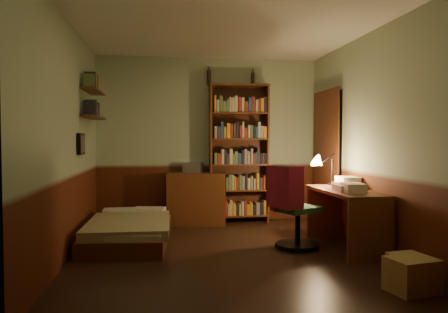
{
  "coord_description": "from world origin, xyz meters",
  "views": [
    {
      "loc": [
        -0.74,
        -4.94,
        1.31
      ],
      "look_at": [
        0.0,
        0.25,
        1.1
      ],
      "focal_mm": 35.0,
      "sensor_mm": 36.0,
      "label": 1
    }
  ],
  "objects": [
    {
      "name": "floor",
      "position": [
        0.0,
        0.0,
        -0.01
      ],
      "size": [
        3.5,
        4.0,
        0.02
      ],
      "primitive_type": "cube",
      "color": "black",
      "rests_on": "ground"
    },
    {
      "name": "ceiling",
      "position": [
        0.0,
        0.0,
        2.61
      ],
      "size": [
        3.5,
        4.0,
        0.02
      ],
      "primitive_type": "cube",
      "color": "silver",
      "rests_on": "wall_back"
    },
    {
      "name": "wall_back",
      "position": [
        0.0,
        2.01,
        1.3
      ],
      "size": [
        3.5,
        0.02,
        2.6
      ],
      "primitive_type": "cube",
      "color": "#9BAF8B",
      "rests_on": "ground"
    },
    {
      "name": "wall_left",
      "position": [
        -1.76,
        0.0,
        1.3
      ],
      "size": [
        0.02,
        4.0,
        2.6
      ],
      "primitive_type": "cube",
      "color": "#9BAF8B",
      "rests_on": "ground"
    },
    {
      "name": "wall_right",
      "position": [
        1.76,
        0.0,
        1.3
      ],
      "size": [
        0.02,
        4.0,
        2.6
      ],
      "primitive_type": "cube",
      "color": "#9BAF8B",
      "rests_on": "ground"
    },
    {
      "name": "wall_front",
      "position": [
        0.0,
        -2.01,
        1.3
      ],
      "size": [
        3.5,
        0.02,
        2.6
      ],
      "primitive_type": "cube",
      "color": "#9BAF8B",
      "rests_on": "ground"
    },
    {
      "name": "doorway",
      "position": [
        1.72,
        1.3,
        1.0
      ],
      "size": [
        0.06,
        0.9,
        2.0
      ],
      "primitive_type": "cube",
      "color": "black",
      "rests_on": "ground"
    },
    {
      "name": "door_trim",
      "position": [
        1.69,
        1.3,
        1.0
      ],
      "size": [
        0.02,
        0.98,
        2.08
      ],
      "primitive_type": "cube",
      "color": "#442011",
      "rests_on": "ground"
    },
    {
      "name": "bed",
      "position": [
        -1.15,
        0.67,
        0.26
      ],
      "size": [
        1.06,
        1.82,
        0.52
      ],
      "primitive_type": "cube",
      "rotation": [
        0.0,
        0.0,
        -0.07
      ],
      "color": "#5A6E3A",
      "rests_on": "ground"
    },
    {
      "name": "dresser",
      "position": [
        -0.21,
        1.76,
        0.39
      ],
      "size": [
        0.94,
        0.57,
        0.79
      ],
      "primitive_type": "cube",
      "rotation": [
        0.0,
        0.0,
        -0.15
      ],
      "color": "#562A13",
      "rests_on": "ground"
    },
    {
      "name": "mini_stereo",
      "position": [
        -0.26,
        1.89,
        0.87
      ],
      "size": [
        0.34,
        0.3,
        0.15
      ],
      "primitive_type": "cube",
      "rotation": [
        0.0,
        0.0,
        -0.36
      ],
      "color": "#B2B2B7",
      "rests_on": "dresser"
    },
    {
      "name": "bookshelf",
      "position": [
        0.47,
        1.85,
        1.08
      ],
      "size": [
        0.94,
        0.33,
        2.17
      ],
      "primitive_type": "cube",
      "rotation": [
        0.0,
        0.0,
        -0.04
      ],
      "color": "#562A13",
      "rests_on": "ground"
    },
    {
      "name": "bottle_left",
      "position": [
        0.01,
        1.96,
        2.28
      ],
      "size": [
        0.07,
        0.07,
        0.23
      ],
      "primitive_type": "cylinder",
      "rotation": [
        0.0,
        0.0,
        0.23
      ],
      "color": "black",
      "rests_on": "bookshelf"
    },
    {
      "name": "bottle_right",
      "position": [
        0.71,
        1.96,
        2.27
      ],
      "size": [
        0.07,
        0.07,
        0.21
      ],
      "primitive_type": "cylinder",
      "rotation": [
        0.0,
        0.0,
        -0.33
      ],
      "color": "black",
      "rests_on": "bookshelf"
    },
    {
      "name": "desk",
      "position": [
        1.44,
        0.0,
        0.35
      ],
      "size": [
        0.58,
        1.32,
        0.7
      ],
      "primitive_type": "cube",
      "rotation": [
        0.0,
        0.0,
        0.03
      ],
      "color": "#562A13",
      "rests_on": "ground"
    },
    {
      "name": "paper_stack",
      "position": [
        1.62,
        0.36,
        0.76
      ],
      "size": [
        0.24,
        0.32,
        0.13
      ],
      "primitive_type": "cube",
      "rotation": [
        0.0,
        0.0,
        -0.03
      ],
      "color": "silver",
      "rests_on": "desk"
    },
    {
      "name": "desk_lamp",
      "position": [
        1.49,
        0.57,
        0.98
      ],
      "size": [
        0.2,
        0.2,
        0.56
      ],
      "primitive_type": "cone",
      "rotation": [
        0.0,
        0.0,
        0.23
      ],
      "color": "black",
      "rests_on": "desk"
    },
    {
      "name": "office_chair",
      "position": [
        0.87,
        0.09,
        0.49
      ],
      "size": [
        0.63,
        0.59,
        0.99
      ],
      "primitive_type": "cube",
      "rotation": [
        0.0,
        0.0,
        0.41
      ],
      "color": "#2F6331",
      "rests_on": "ground"
    },
    {
      "name": "red_jacket",
      "position": [
        0.63,
        -0.0,
        1.23
      ],
      "size": [
        0.37,
        0.47,
        0.49
      ],
      "primitive_type": "cube",
      "rotation": [
        0.0,
        0.0,
        -0.38
      ],
      "color": "maroon",
      "rests_on": "office_chair"
    },
    {
      "name": "wall_shelf_lower",
      "position": [
        -1.64,
        1.1,
        1.6
      ],
      "size": [
        0.2,
        0.9,
        0.03
      ],
      "primitive_type": "cube",
      "color": "#562A13",
      "rests_on": "wall_left"
    },
    {
      "name": "wall_shelf_upper",
      "position": [
        -1.64,
        1.1,
        1.95
      ],
      "size": [
        0.2,
        0.9,
        0.03
      ],
      "primitive_type": "cube",
      "color": "#562A13",
      "rests_on": "wall_left"
    },
    {
      "name": "framed_picture",
      "position": [
        -1.72,
        0.6,
        1.25
      ],
      "size": [
        0.04,
        0.32,
        0.26
      ],
      "primitive_type": "cube",
      "color": "black",
      "rests_on": "wall_left"
    },
    {
      "name": "cardboard_box_a",
      "position": [
        1.37,
        -1.52,
        0.15
      ],
      "size": [
        0.44,
        0.38,
        0.29
      ],
      "primitive_type": "cube",
      "rotation": [
        0.0,
        0.0,
        0.19
      ],
      "color": "#99834A",
      "rests_on": "ground"
    },
    {
      "name": "cardboard_box_b",
      "position": [
        1.56,
        -1.13,
        0.11
      ],
      "size": [
        0.35,
        0.3,
        0.22
      ],
      "primitive_type": "cube",
      "rotation": [
        0.0,
        0.0,
        0.15
      ],
      "color": "#99834A",
      "rests_on": "ground"
    }
  ]
}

